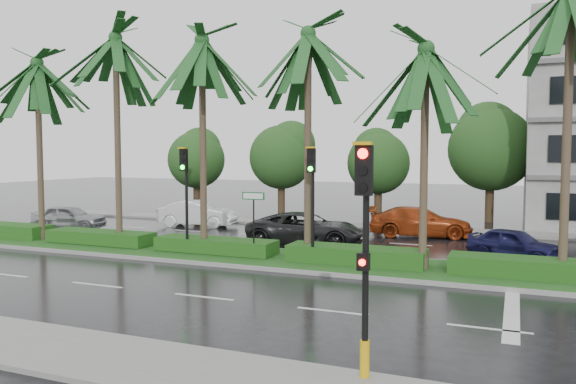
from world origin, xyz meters
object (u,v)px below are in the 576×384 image
at_px(car_silver, 69,217).
at_px(car_blue, 514,244).
at_px(signal_median_left, 185,184).
at_px(signal_near, 364,251).
at_px(car_darkgrey, 306,229).
at_px(car_red, 420,222).
at_px(street_sign, 253,208).
at_px(car_white, 197,214).

distance_m(car_silver, car_blue, 23.17).
bearing_deg(signal_median_left, signal_near, -44.09).
xyz_separation_m(car_darkgrey, car_red, (4.50, 4.71, -0.00)).
height_order(signal_median_left, street_sign, signal_median_left).
distance_m(signal_median_left, car_white, 10.00).
distance_m(car_white, car_blue, 17.61).
bearing_deg(car_darkgrey, signal_near, -164.81).
relative_size(signal_near, car_blue, 1.19).
height_order(signal_near, car_red, signal_near).
bearing_deg(signal_median_left, car_red, 49.75).
bearing_deg(car_red, signal_near, 175.31).
bearing_deg(street_sign, car_red, 61.65).
bearing_deg(car_blue, signal_near, -167.26).
distance_m(signal_median_left, car_blue, 13.55).
xyz_separation_m(signal_near, car_red, (-2.00, 19.14, -1.75)).
distance_m(car_silver, car_white, 7.09).
bearing_deg(signal_near, car_white, 128.84).
height_order(car_darkgrey, car_blue, car_darkgrey).
bearing_deg(street_sign, signal_near, -54.66).
xyz_separation_m(signal_median_left, street_sign, (3.00, 0.18, -0.87)).
bearing_deg(car_white, car_red, -95.88).
distance_m(car_darkgrey, car_red, 6.51).
bearing_deg(car_white, car_silver, 112.40).
xyz_separation_m(car_red, car_blue, (4.50, -4.78, -0.13)).
bearing_deg(car_red, car_silver, 93.45).
relative_size(signal_median_left, street_sign, 1.68).
relative_size(signal_near, street_sign, 1.68).
height_order(car_silver, car_blue, car_silver).
relative_size(signal_near, car_silver, 1.08).
xyz_separation_m(car_white, car_blue, (17.18, -3.88, -0.13)).
height_order(signal_near, car_white, signal_near).
relative_size(car_white, car_darkgrey, 0.83).
distance_m(signal_near, car_white, 23.48).
bearing_deg(car_white, signal_median_left, -161.24).
relative_size(car_darkgrey, car_blue, 1.50).
bearing_deg(signal_near, car_red, 95.97).
bearing_deg(car_silver, signal_near, -139.60).
distance_m(car_silver, car_darkgrey, 14.17).
bearing_deg(car_darkgrey, car_silver, 80.87).
xyz_separation_m(signal_median_left, car_darkgrey, (3.50, 4.74, -2.24)).
height_order(car_silver, car_red, car_red).
bearing_deg(car_red, signal_median_left, 129.09).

